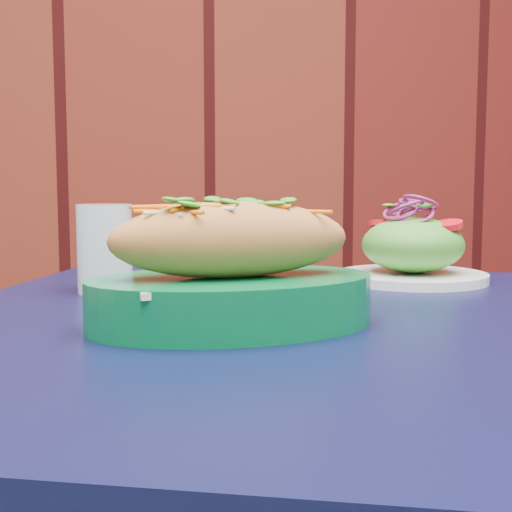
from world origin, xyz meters
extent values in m
cube|color=black|center=(-0.41, 1.67, 0.73)|extent=(1.01, 1.01, 0.03)
cube|color=white|center=(-0.49, 1.64, 0.79)|extent=(0.23, 0.16, 0.01)
ellipsoid|color=#C6783F|center=(-0.49, 1.64, 0.83)|extent=(0.24, 0.12, 0.07)
cylinder|color=white|center=(-0.21, 1.90, 0.76)|extent=(0.20, 0.20, 0.01)
ellipsoid|color=#4C992D|center=(-0.21, 1.90, 0.80)|extent=(0.14, 0.14, 0.07)
cylinder|color=red|center=(-0.18, 1.88, 0.83)|extent=(0.04, 0.04, 0.01)
cylinder|color=red|center=(-0.25, 1.93, 0.83)|extent=(0.04, 0.04, 0.01)
cylinder|color=red|center=(-0.21, 1.94, 0.83)|extent=(0.04, 0.04, 0.01)
torus|color=#801C5D|center=(-0.21, 1.90, 0.84)|extent=(0.05, 0.05, 0.00)
torus|color=#801C5D|center=(-0.21, 1.90, 0.85)|extent=(0.05, 0.05, 0.00)
torus|color=#801C5D|center=(-0.21, 1.90, 0.85)|extent=(0.05, 0.05, 0.00)
torus|color=#801C5D|center=(-0.21, 1.90, 0.85)|extent=(0.05, 0.05, 0.00)
torus|color=#801C5D|center=(-0.21, 1.90, 0.86)|extent=(0.05, 0.05, 0.00)
torus|color=#801C5D|center=(-0.21, 1.90, 0.86)|extent=(0.05, 0.05, 0.00)
cylinder|color=silver|center=(-0.62, 1.87, 0.80)|extent=(0.07, 0.07, 0.11)
camera|label=1|loc=(-0.57, 1.00, 0.88)|focal=50.00mm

